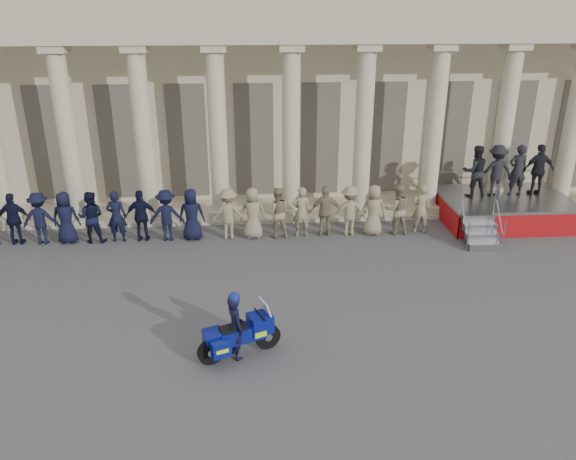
{
  "coord_description": "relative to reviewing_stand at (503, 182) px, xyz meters",
  "views": [
    {
      "loc": [
        -0.21,
        -11.74,
        7.63
      ],
      "look_at": [
        0.83,
        2.94,
        1.6
      ],
      "focal_mm": 35.0,
      "sensor_mm": 36.0,
      "label": 1
    }
  ],
  "objects": [
    {
      "name": "building",
      "position": [
        -8.98,
        7.52,
        3.01
      ],
      "size": [
        40.0,
        12.5,
        9.0
      ],
      "color": "#BAAD8B",
      "rests_on": "ground"
    },
    {
      "name": "officer_rank",
      "position": [
        -12.66,
        -0.96,
        -0.62
      ],
      "size": [
        19.47,
        0.68,
        1.79
      ],
      "color": "black",
      "rests_on": "ground"
    },
    {
      "name": "reviewing_stand",
      "position": [
        0.0,
        0.0,
        0.0
      ],
      "size": [
        4.63,
        4.34,
        2.84
      ],
      "color": "gray",
      "rests_on": "ground"
    },
    {
      "name": "rider",
      "position": [
        -9.61,
        -8.0,
        -0.68
      ],
      "size": [
        0.57,
        0.68,
        1.67
      ],
      "rotation": [
        0.0,
        0.0,
        1.96
      ],
      "color": "black",
      "rests_on": "ground"
    },
    {
      "name": "motorcycle",
      "position": [
        -9.51,
        -7.95,
        -0.95
      ],
      "size": [
        1.92,
        1.18,
        1.3
      ],
      "rotation": [
        0.0,
        0.0,
        0.39
      ],
      "color": "black",
      "rests_on": "ground"
    },
    {
      "name": "ground",
      "position": [
        -8.98,
        -7.22,
        -1.51
      ],
      "size": [
        90.0,
        90.0,
        0.0
      ],
      "primitive_type": "plane",
      "color": "#424245",
      "rests_on": "ground"
    }
  ]
}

